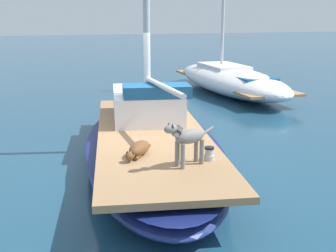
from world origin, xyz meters
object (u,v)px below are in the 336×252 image
at_px(dog_grey, 187,138).
at_px(deck_winch, 209,154).
at_px(sailboat_main, 152,148).
at_px(dog_brown, 138,149).
at_px(moored_boat_starboard_side, 230,79).

xyz_separation_m(dog_grey, deck_winch, (0.42, 0.14, -0.32)).
distance_m(sailboat_main, deck_winch, 2.00).
xyz_separation_m(dog_brown, deck_winch, (0.99, -0.55, -0.01)).
relative_size(dog_grey, dog_brown, 1.13).
bearing_deg(deck_winch, dog_brown, 150.85).
xyz_separation_m(sailboat_main, dog_grey, (-0.05, -2.06, 0.75)).
height_order(dog_grey, dog_brown, dog_grey).
height_order(sailboat_main, moored_boat_starboard_side, moored_boat_starboard_side).
xyz_separation_m(dog_grey, moored_boat_starboard_side, (5.11, 8.95, -0.56)).
distance_m(dog_grey, moored_boat_starboard_side, 10.32).
bearing_deg(dog_brown, dog_grey, -50.31).
xyz_separation_m(sailboat_main, deck_winch, (0.37, -1.92, 0.42)).
xyz_separation_m(sailboat_main, moored_boat_starboard_side, (5.06, 6.89, 0.19)).
relative_size(dog_grey, moored_boat_starboard_side, 0.12).
xyz_separation_m(dog_grey, dog_brown, (-0.57, 0.69, -0.32)).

